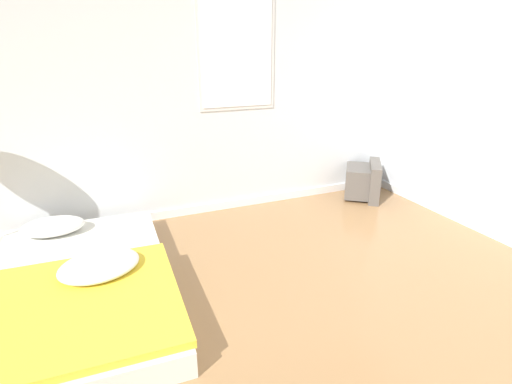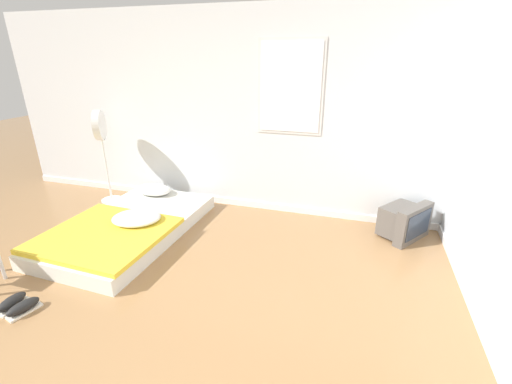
{
  "view_description": "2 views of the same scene",
  "coord_description": "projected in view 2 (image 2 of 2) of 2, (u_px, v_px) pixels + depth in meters",
  "views": [
    {
      "loc": [
        -0.9,
        -1.05,
        1.72
      ],
      "look_at": [
        0.44,
        2.09,
        0.46
      ],
      "focal_mm": 28.0,
      "sensor_mm": 36.0,
      "label": 1
    },
    {
      "loc": [
        1.43,
        -1.36,
        2.03
      ],
      "look_at": [
        0.39,
        2.04,
        0.6
      ],
      "focal_mm": 24.0,
      "sensor_mm": 36.0,
      "label": 2
    }
  ],
  "objects": [
    {
      "name": "sneaker_pair",
      "position": [
        18.0,
        305.0,
        2.91
      ],
      "size": [
        0.29,
        0.29,
        0.1
      ],
      "color": "silver",
      "rests_on": "ground_plane"
    },
    {
      "name": "ground_plane",
      "position": [
        115.0,
        371.0,
        2.36
      ],
      "size": [
        20.0,
        20.0,
        0.0
      ],
      "primitive_type": "plane",
      "color": "#997047"
    },
    {
      "name": "crt_tv",
      "position": [
        404.0,
        221.0,
        4.03
      ],
      "size": [
        0.62,
        0.65,
        0.43
      ],
      "color": "#56514C",
      "rests_on": "ground_plane"
    },
    {
      "name": "mattress_bed",
      "position": [
        129.0,
        226.0,
        4.12
      ],
      "size": [
        1.33,
        2.14,
        0.31
      ],
      "color": "silver",
      "rests_on": "ground_plane"
    },
    {
      "name": "standing_fan",
      "position": [
        101.0,
        136.0,
        4.75
      ],
      "size": [
        0.29,
        0.41,
        1.33
      ],
      "color": "silver",
      "rests_on": "ground_plane"
    },
    {
      "name": "wall_back",
      "position": [
        248.0,
        115.0,
        4.47
      ],
      "size": [
        7.42,
        0.08,
        2.6
      ],
      "color": "silver",
      "rests_on": "ground_plane"
    }
  ]
}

